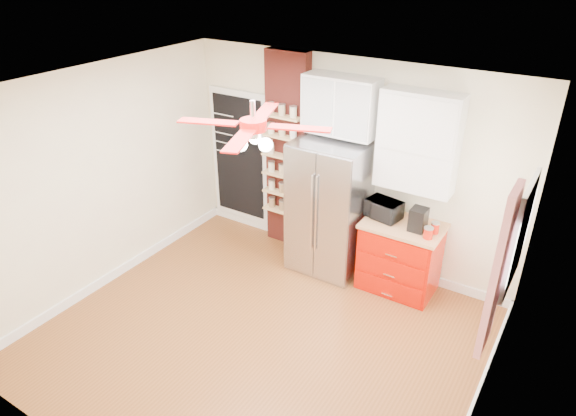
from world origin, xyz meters
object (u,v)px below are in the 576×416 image
Objects in this scene: red_cabinet at (400,256)px; toaster_oven at (384,209)px; canister_left at (428,233)px; fridge at (329,208)px; coffee_maker at (418,219)px; pantry_jar_oats at (271,149)px; ceiling_fan at (253,126)px.

toaster_oven reaches higher than red_cabinet.
canister_left is at bearing -6.12° from toaster_oven.
coffee_maker is at bearing 0.46° from fridge.
canister_left is at bearing -5.88° from pantry_jar_oats.
coffee_maker is at bearing -3.15° from pantry_jar_oats.
ceiling_fan is 10.75× the size of pantry_jar_oats.
canister_left is 0.95× the size of pantry_jar_oats.
ceiling_fan is 2.31m from toaster_oven.
coffee_maker is 0.22m from canister_left.
fridge is 1.32m from canister_left.
ceiling_fan is 3.42× the size of toaster_oven.
toaster_oven is 3.14× the size of pantry_jar_oats.
fridge is 13.44× the size of pantry_jar_oats.
red_cabinet is at bearing -2.23° from pantry_jar_oats.
ceiling_fan reaches higher than coffee_maker.
fridge is at bearing -162.45° from toaster_oven.
toaster_oven is at bearing 6.65° from fridge.
pantry_jar_oats is at bearing -170.64° from toaster_oven.
canister_left is 2.33m from pantry_jar_oats.
pantry_jar_oats reaches higher than canister_left.
red_cabinet is 0.63m from canister_left.
fridge is 1.25× the size of ceiling_fan.
red_cabinet is 2.75m from ceiling_fan.
coffee_maker is at bearing -13.02° from red_cabinet.
fridge is at bearing 175.26° from canister_left.
ceiling_fan reaches higher than fridge.
pantry_jar_oats is (-1.01, 1.75, -0.99)m from ceiling_fan.
canister_left is (1.31, -0.11, 0.09)m from fridge.
toaster_oven is at bearing 173.64° from red_cabinet.
toaster_oven is at bearing 162.98° from canister_left.
fridge is at bearing 91.76° from ceiling_fan.
ceiling_fan is 2.41m from coffee_maker.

